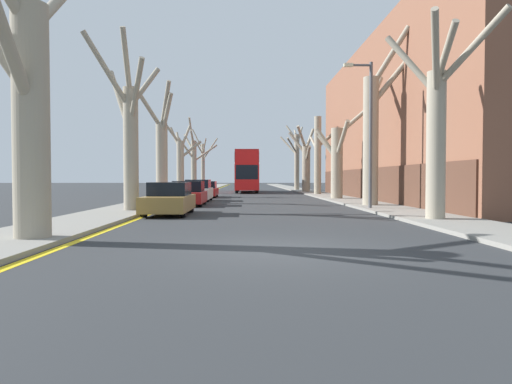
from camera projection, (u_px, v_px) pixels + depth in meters
The scene contains 23 objects.
ground_plane at pixel (276, 250), 9.79m from camera, with size 300.00×300.00×0.00m, color #2B2D30.
sidewalk_left at pixel (202, 190), 59.61m from camera, with size 2.76×120.00×0.12m, color gray.
sidewalk_right at pixel (299, 190), 59.90m from camera, with size 2.76×120.00×0.12m, color gray.
building_facade_right at pixel (436, 121), 31.93m from camera, with size 10.08×31.72×11.19m.
kerb_line_stripe at pixel (214, 190), 59.65m from camera, with size 0.24×120.00×0.01m, color yellow.
street_tree_left_0 at pixel (26, 98), 10.86m from camera, with size 2.39×5.40×7.71m.
street_tree_left_1 at pixel (130, 133), 20.48m from camera, with size 2.92×3.18×7.93m.
street_tree_left_2 at pixel (161, 154), 28.61m from camera, with size 2.47×1.94×7.47m.
street_tree_left_3 at pixel (180, 162), 37.79m from camera, with size 3.00×2.18×6.12m.
street_tree_left_4 at pixel (194, 161), 47.01m from camera, with size 3.89×3.69×7.67m.
street_tree_left_5 at pixel (203, 163), 55.43m from camera, with size 3.38×3.01×7.60m.
street_tree_right_0 at pixel (437, 128), 15.91m from camera, with size 2.98×3.59×6.82m.
street_tree_right_1 at pixel (373, 131), 24.52m from camera, with size 2.62×3.31×9.44m.
street_tree_right_2 at pixel (337, 158), 32.67m from camera, with size 4.13×3.34×6.94m.
street_tree_right_3 at pixel (319, 153), 42.03m from camera, with size 3.03×2.95×7.24m.
street_tree_right_4 at pixel (306, 164), 49.58m from camera, with size 3.11×3.70×7.18m.
street_tree_right_5 at pixel (296, 158), 57.91m from camera, with size 3.06×4.60×8.40m.
double_decker_bus at pixel (247, 170), 51.00m from camera, with size 2.48×11.98×4.47m.
parked_car_0 at pixel (169, 199), 19.43m from camera, with size 1.78×4.26×1.38m.
parked_car_1 at pixel (188, 194), 25.92m from camera, with size 1.83×3.93×1.40m.
parked_car_2 at pixel (198, 191), 31.18m from camera, with size 1.75×4.53×1.46m.
parked_car_3 at pixel (206, 190), 37.28m from camera, with size 1.82×4.55×1.31m.
lamp_post at pixel (368, 127), 21.97m from camera, with size 1.40×0.20×7.14m.
Camera 1 is at (-0.65, -9.74, 1.55)m, focal length 32.00 mm.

